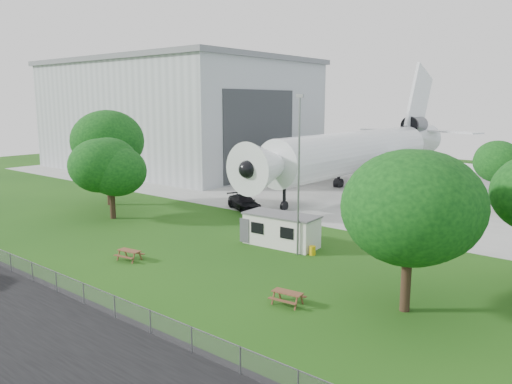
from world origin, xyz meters
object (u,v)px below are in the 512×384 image
Objects in this scene: picnic_east at (287,304)px; picnic_west at (130,260)px; airliner at (361,150)px; hangar at (178,114)px; site_cabin at (281,230)px.

picnic_west is at bearing 176.56° from picnic_east.
picnic_east is at bearing -68.20° from airliner.
hangar is 23.89× the size of picnic_west.
picnic_west is (1.29, -38.64, -5.27)m from airliner.
hangar is 36.21m from airliner.
picnic_west is 13.89m from picnic_east.
hangar is 52.84m from site_cabin.
hangar is at bearing 179.78° from airliner.
picnic_east is (51.13, -38.05, -9.41)m from hangar.
picnic_west and picnic_east have the same top height.
airliner is 26.52× the size of picnic_west.
airliner is 41.17m from picnic_east.
picnic_west is at bearing -46.15° from hangar.
picnic_east is at bearing -5.57° from picnic_west.
picnic_west is (37.26, -38.78, -9.41)m from hangar.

